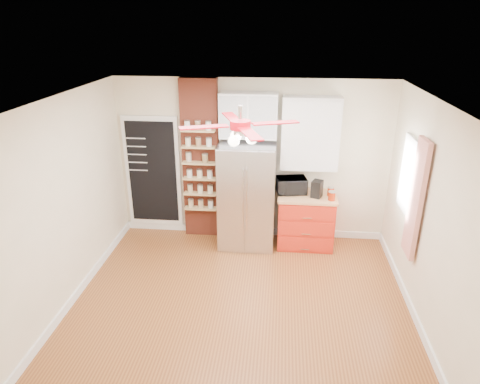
# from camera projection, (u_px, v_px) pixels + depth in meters

# --- Properties ---
(floor) EXTENTS (4.50, 4.50, 0.00)m
(floor) POSITION_uv_depth(u_px,v_px,m) (240.00, 302.00, 5.78)
(floor) COLOR brown
(floor) RESTS_ON ground
(ceiling) EXTENTS (4.50, 4.50, 0.00)m
(ceiling) POSITION_uv_depth(u_px,v_px,m) (240.00, 101.00, 4.75)
(ceiling) COLOR white
(ceiling) RESTS_ON wall_back
(wall_back) EXTENTS (4.50, 0.02, 2.70)m
(wall_back) POSITION_uv_depth(u_px,v_px,m) (252.00, 161.00, 7.11)
(wall_back) COLOR beige
(wall_back) RESTS_ON floor
(wall_front) EXTENTS (4.50, 0.02, 2.70)m
(wall_front) POSITION_uv_depth(u_px,v_px,m) (216.00, 316.00, 3.42)
(wall_front) COLOR beige
(wall_front) RESTS_ON floor
(wall_left) EXTENTS (0.02, 4.00, 2.70)m
(wall_left) POSITION_uv_depth(u_px,v_px,m) (66.00, 204.00, 5.47)
(wall_left) COLOR beige
(wall_left) RESTS_ON floor
(wall_right) EXTENTS (0.02, 4.00, 2.70)m
(wall_right) POSITION_uv_depth(u_px,v_px,m) (429.00, 219.00, 5.06)
(wall_right) COLOR beige
(wall_right) RESTS_ON floor
(chalkboard) EXTENTS (0.95, 0.05, 1.95)m
(chalkboard) POSITION_uv_depth(u_px,v_px,m) (153.00, 172.00, 7.32)
(chalkboard) COLOR white
(chalkboard) RESTS_ON wall_back
(brick_pillar) EXTENTS (0.60, 0.16, 2.70)m
(brick_pillar) POSITION_uv_depth(u_px,v_px,m) (201.00, 161.00, 7.11)
(brick_pillar) COLOR brown
(brick_pillar) RESTS_ON floor
(fridge) EXTENTS (0.90, 0.70, 1.75)m
(fridge) POSITION_uv_depth(u_px,v_px,m) (247.00, 195.00, 6.95)
(fridge) COLOR #BABABF
(fridge) RESTS_ON floor
(upper_glass_cabinet) EXTENTS (0.90, 0.35, 0.70)m
(upper_glass_cabinet) POSITION_uv_depth(u_px,v_px,m) (249.00, 115.00, 6.65)
(upper_glass_cabinet) COLOR white
(upper_glass_cabinet) RESTS_ON wall_back
(red_cabinet) EXTENTS (0.94, 0.64, 0.90)m
(red_cabinet) POSITION_uv_depth(u_px,v_px,m) (305.00, 220.00, 7.07)
(red_cabinet) COLOR red
(red_cabinet) RESTS_ON floor
(upper_shelf_unit) EXTENTS (0.90, 0.30, 1.15)m
(upper_shelf_unit) POSITION_uv_depth(u_px,v_px,m) (310.00, 134.00, 6.69)
(upper_shelf_unit) COLOR white
(upper_shelf_unit) RESTS_ON wall_back
(window) EXTENTS (0.04, 0.75, 1.05)m
(window) POSITION_uv_depth(u_px,v_px,m) (410.00, 177.00, 5.81)
(window) COLOR white
(window) RESTS_ON wall_right
(curtain) EXTENTS (0.06, 0.40, 1.55)m
(curtain) POSITION_uv_depth(u_px,v_px,m) (416.00, 199.00, 5.35)
(curtain) COLOR red
(curtain) RESTS_ON wall_right
(ceiling_fan) EXTENTS (1.40, 1.40, 0.44)m
(ceiling_fan) POSITION_uv_depth(u_px,v_px,m) (240.00, 125.00, 4.86)
(ceiling_fan) COLOR silver
(ceiling_fan) RESTS_ON ceiling
(toaster_oven) EXTENTS (0.53, 0.40, 0.26)m
(toaster_oven) POSITION_uv_depth(u_px,v_px,m) (291.00, 185.00, 6.94)
(toaster_oven) COLOR black
(toaster_oven) RESTS_ON red_cabinet
(coffee_maker) EXTENTS (0.21, 0.23, 0.27)m
(coffee_maker) POSITION_uv_depth(u_px,v_px,m) (317.00, 189.00, 6.79)
(coffee_maker) COLOR black
(coffee_maker) RESTS_ON red_cabinet
(canister_left) EXTENTS (0.13, 0.13, 0.14)m
(canister_left) POSITION_uv_depth(u_px,v_px,m) (332.00, 196.00, 6.68)
(canister_left) COLOR #A32409
(canister_left) RESTS_ON red_cabinet
(canister_right) EXTENTS (0.10, 0.10, 0.14)m
(canister_right) POSITION_uv_depth(u_px,v_px,m) (331.00, 192.00, 6.85)
(canister_right) COLOR red
(canister_right) RESTS_ON red_cabinet
(pantry_jar_oats) EXTENTS (0.12, 0.12, 0.14)m
(pantry_jar_oats) POSITION_uv_depth(u_px,v_px,m) (189.00, 157.00, 6.99)
(pantry_jar_oats) COLOR #BFAC92
(pantry_jar_oats) RESTS_ON brick_pillar
(pantry_jar_beans) EXTENTS (0.12, 0.12, 0.13)m
(pantry_jar_beans) POSITION_uv_depth(u_px,v_px,m) (205.00, 158.00, 6.94)
(pantry_jar_beans) COLOR olive
(pantry_jar_beans) RESTS_ON brick_pillar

